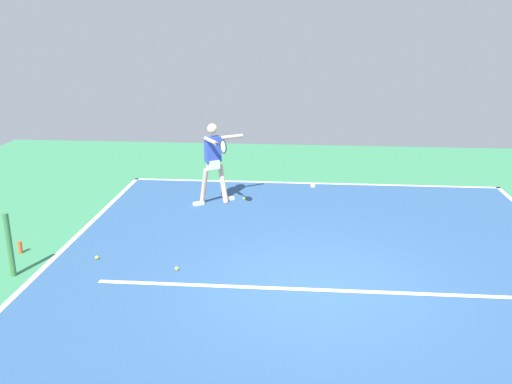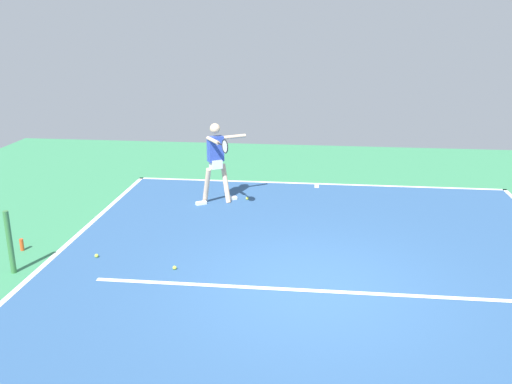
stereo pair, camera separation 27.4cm
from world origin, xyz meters
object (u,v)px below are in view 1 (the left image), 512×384
tennis_ball_near_player (177,269)px  tennis_ball_centre_court (97,258)px  tennis_ball_by_baseline (244,198)px  water_bottle (20,247)px  tennis_player (214,158)px  net_post (10,245)px

tennis_ball_near_player → tennis_ball_centre_court: bearing=-12.3°
tennis_ball_near_player → tennis_ball_by_baseline: same height
tennis_ball_near_player → tennis_ball_centre_court: 1.51m
tennis_ball_by_baseline → water_bottle: bearing=42.5°
tennis_player → tennis_ball_by_baseline: bearing=170.1°
tennis_player → tennis_ball_centre_court: tennis_player is taller
tennis_player → tennis_ball_centre_court: (1.56, 3.20, -1.01)m
tennis_ball_centre_court → tennis_ball_by_baseline: (-2.20, -3.48, 0.00)m
tennis_ball_by_baseline → water_bottle: (3.64, 3.33, 0.08)m
tennis_ball_near_player → water_bottle: water_bottle is taller
tennis_ball_near_player → tennis_ball_centre_court: size_ratio=1.00×
tennis_ball_centre_court → water_bottle: size_ratio=0.30×
tennis_player → tennis_ball_near_player: (0.09, 3.52, -1.01)m
water_bottle → tennis_ball_by_baseline: bearing=-137.5°
tennis_ball_near_player → water_bottle: bearing=-9.1°
tennis_player → tennis_ball_centre_court: 3.70m
net_post → water_bottle: size_ratio=4.86×
net_post → tennis_ball_by_baseline: size_ratio=16.21×
tennis_ball_centre_court → water_bottle: bearing=-5.8°
tennis_player → tennis_ball_by_baseline: (-0.64, -0.28, -1.01)m
tennis_ball_by_baseline → water_bottle: size_ratio=0.30×
tennis_ball_near_player → water_bottle: 2.95m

